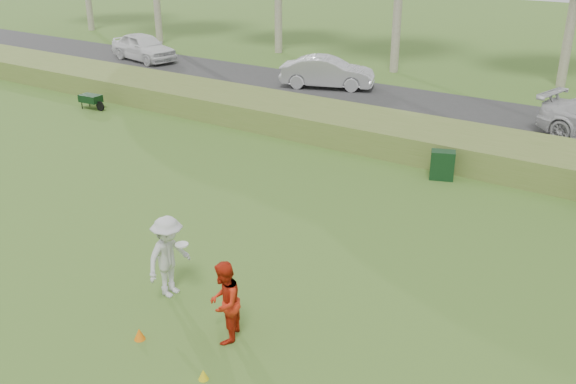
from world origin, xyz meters
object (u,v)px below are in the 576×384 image
Objects in this scene: player_white at (169,257)px; car_left at (144,47)px; cone_orange at (139,334)px; car_mid at (327,72)px; utility_cabinet at (442,165)px; cone_yellow at (203,375)px; player_red at (224,302)px.

player_white is 0.41× the size of car_left.
cone_orange is 0.05× the size of car_mid.
utility_cabinet is at bearing -100.06° from car_left.
player_white is 1.82m from cone_orange.
cone_yellow is (2.37, -1.73, -0.80)m from player_white.
player_red is 6.88× the size of cone_orange.
player_red is 0.38× the size of car_mid.
player_red is at bearing 34.06° from cone_orange.
car_left is at bearing 138.77° from utility_cabinet.
cone_orange is 1.78m from cone_yellow.
cone_yellow is at bearing -175.92° from car_mid.
player_red is 8.16× the size of cone_yellow.
cone_yellow is at bearing -126.69° from player_white.
cone_orange is 0.26× the size of utility_cabinet.
player_white is 9.77m from utility_cabinet.
car_left is at bearing 46.02° from player_white.
player_white is 2.00× the size of utility_cabinet.
player_white is at bearing 179.63° from car_mid.
player_red is 1.81× the size of utility_cabinet.
utility_cabinet is at bearing 90.20° from cone_yellow.
car_mid is at bearing 110.30° from cone_orange.
cone_yellow is (0.41, -1.13, -0.72)m from player_red.
player_white reaches higher than car_mid.
cone_orange is at bearing 179.76° from car_mid.
car_mid reaches higher than cone_yellow.
utility_cabinet is (2.34, 9.47, -0.45)m from player_white.
player_red is 26.77m from car_left.
player_red is 10.09m from utility_cabinet.
cone_orange is 11.13m from utility_cabinet.
car_left is (-20.06, 17.73, -0.01)m from player_red.
player_white is 9.02× the size of cone_yellow.
car_mid is (-6.39, 17.39, -0.13)m from player_white.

